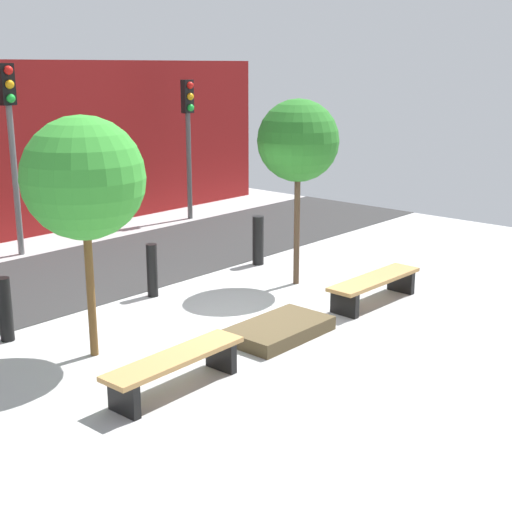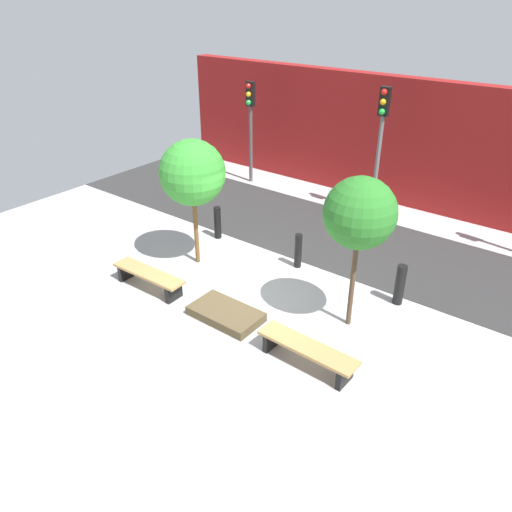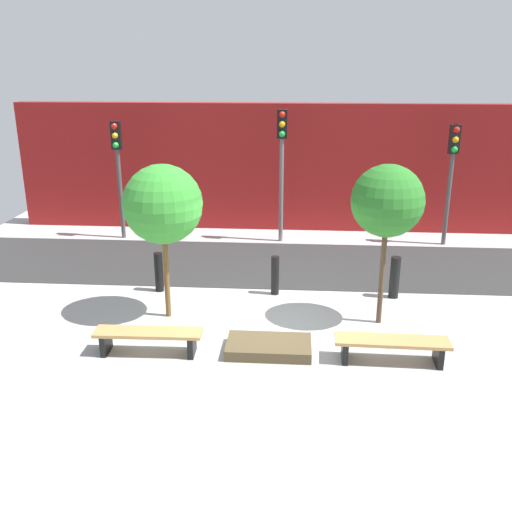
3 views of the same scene
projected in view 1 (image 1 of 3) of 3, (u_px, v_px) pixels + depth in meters
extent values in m
plane|color=#A6A6A6|center=(234.00, 322.00, 10.59)|extent=(18.00, 18.00, 0.00)
cube|color=#2D2D2D|center=(82.00, 273.00, 13.06)|extent=(18.00, 3.51, 0.01)
cube|color=black|center=(124.00, 398.00, 7.74)|extent=(0.11, 0.45, 0.38)
cube|color=black|center=(221.00, 355.00, 8.88)|extent=(0.11, 0.45, 0.38)
cube|color=#B2844C|center=(175.00, 358.00, 8.26)|extent=(1.91, 0.49, 0.06)
cube|color=black|center=(345.00, 304.00, 10.82)|extent=(0.11, 0.47, 0.37)
cube|color=black|center=(401.00, 281.00, 11.94)|extent=(0.11, 0.47, 0.37)
cube|color=#B2844C|center=(375.00, 279.00, 11.33)|extent=(1.96, 0.52, 0.06)
cube|color=brown|center=(279.00, 330.00, 10.00)|extent=(1.51, 0.86, 0.20)
cylinder|color=brown|center=(90.00, 285.00, 9.14)|extent=(0.11, 0.11, 1.92)
sphere|color=green|center=(84.00, 178.00, 8.78)|extent=(1.54, 1.54, 1.54)
cylinder|color=#4C3827|center=(297.00, 225.00, 12.18)|extent=(0.10, 0.10, 2.10)
sphere|color=#2B7627|center=(298.00, 140.00, 11.81)|extent=(1.37, 1.37, 1.37)
cylinder|color=black|center=(5.00, 309.00, 9.76)|extent=(0.19, 0.19, 0.90)
cylinder|color=black|center=(152.00, 270.00, 11.66)|extent=(0.18, 0.18, 0.88)
cylinder|color=black|center=(258.00, 240.00, 13.54)|extent=(0.22, 0.22, 0.94)
cylinder|color=slate|center=(14.00, 162.00, 13.90)|extent=(0.12, 0.12, 3.73)
cube|color=black|center=(7.00, 84.00, 13.52)|extent=(0.28, 0.16, 0.78)
sphere|color=red|center=(8.00, 70.00, 13.38)|extent=(0.17, 0.17, 0.17)
sphere|color=orange|center=(10.00, 84.00, 13.45)|extent=(0.17, 0.17, 0.17)
sphere|color=green|center=(11.00, 98.00, 13.52)|extent=(0.17, 0.17, 0.17)
cylinder|color=#4D4D4D|center=(189.00, 151.00, 17.31)|extent=(0.12, 0.12, 3.36)
cube|color=black|center=(187.00, 96.00, 16.97)|extent=(0.28, 0.16, 0.78)
sphere|color=red|center=(190.00, 85.00, 16.84)|extent=(0.17, 0.17, 0.17)
sphere|color=orange|center=(190.00, 97.00, 16.90)|extent=(0.17, 0.17, 0.17)
sphere|color=green|center=(191.00, 108.00, 16.97)|extent=(0.17, 0.17, 0.17)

